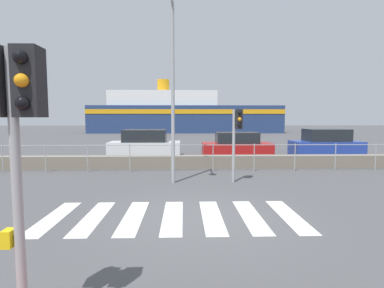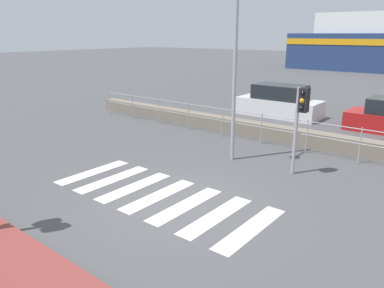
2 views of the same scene
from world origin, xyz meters
The scene contains 8 objects.
ground_plane centered at (0.00, 0.00, 0.00)m, with size 160.00×160.00×0.00m, color #4C4C4F.
sidewalk_brick centered at (0.00, -4.10, 0.06)m, with size 24.00×1.80×0.12m.
crosswalk centered at (-0.63, 0.00, 0.00)m, with size 5.85×2.40×0.01m.
seawall centered at (0.00, 6.65, 0.28)m, with size 21.34×0.55×0.57m.
harbor_fence centered at (0.00, 5.78, 0.77)m, with size 19.24×0.04×1.18m.
traffic_light_far centered at (1.48, 3.60, 1.88)m, with size 0.34×0.32×2.55m.
streetlamp centered at (-0.73, 3.34, 3.81)m, with size 0.32×1.35×6.13m.
parked_car_white centered at (-2.63, 10.82, 0.67)m, with size 4.11×1.70×1.57m.
Camera 2 is at (5.55, -6.33, 3.98)m, focal length 35.00 mm.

